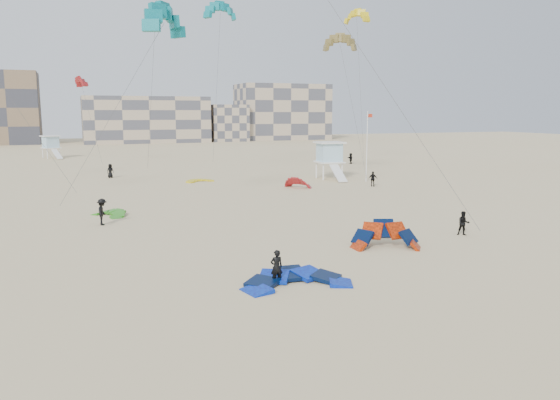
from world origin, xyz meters
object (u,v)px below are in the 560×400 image
object	(u,v)px
kitesurfer_main	(277,267)
lifeguard_tower_near	(329,161)
kite_ground_blue	(296,284)
kite_ground_orange	(386,248)

from	to	relation	value
kitesurfer_main	lifeguard_tower_near	bearing A→B (deg)	-120.51
kite_ground_blue	lifeguard_tower_near	bearing A→B (deg)	66.47
kite_ground_orange	lifeguard_tower_near	size ratio (longest dim) A/B	0.65
kite_ground_blue	kitesurfer_main	world-z (taller)	kitesurfer_main
kite_ground_blue	lifeguard_tower_near	distance (m)	41.34
kite_ground_orange	kitesurfer_main	distance (m)	9.44
kite_ground_blue	kitesurfer_main	xyz separation A→B (m)	(-0.84, 0.38, 0.82)
kite_ground_orange	lifeguard_tower_near	distance (m)	34.10
kite_ground_orange	kitesurfer_main	bearing A→B (deg)	-134.29
kite_ground_blue	lifeguard_tower_near	size ratio (longest dim) A/B	0.78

